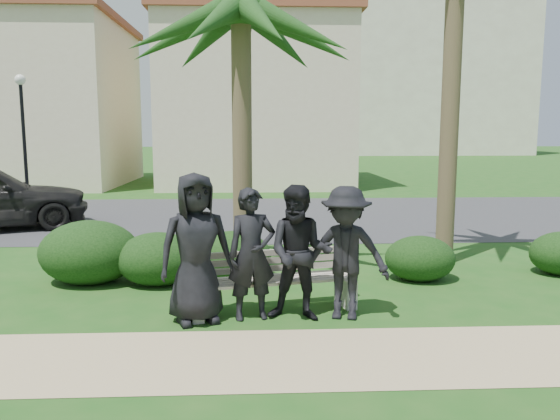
# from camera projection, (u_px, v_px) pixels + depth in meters

# --- Properties ---
(ground) EXTENTS (160.00, 160.00, 0.00)m
(ground) POSITION_uv_depth(u_px,v_px,m) (334.00, 303.00, 7.58)
(ground) COLOR #1B4E16
(ground) RESTS_ON ground
(footpath) EXTENTS (30.00, 1.60, 0.01)m
(footpath) POSITION_uv_depth(u_px,v_px,m) (358.00, 356.00, 5.80)
(footpath) COLOR tan
(footpath) RESTS_ON ground
(asphalt_street) EXTENTS (160.00, 8.00, 0.01)m
(asphalt_street) POSITION_uv_depth(u_px,v_px,m) (293.00, 216.00, 15.49)
(asphalt_street) COLOR #2D2D30
(asphalt_street) RESTS_ON ground
(stucco_bldg_left) EXTENTS (10.40, 8.40, 7.30)m
(stucco_bldg_left) POSITION_uv_depth(u_px,v_px,m) (9.00, 102.00, 24.30)
(stucco_bldg_left) COLOR beige
(stucco_bldg_left) RESTS_ON ground
(stucco_bldg_right) EXTENTS (8.40, 8.40, 7.30)m
(stucco_bldg_right) POSITION_uv_depth(u_px,v_px,m) (256.00, 103.00, 24.81)
(stucco_bldg_right) COLOR beige
(stucco_bldg_right) RESTS_ON ground
(hotel_tower) EXTENTS (26.00, 18.00, 37.30)m
(hotel_tower) POSITION_uv_depth(u_px,v_px,m) (389.00, 32.00, 60.70)
(hotel_tower) COLOR beige
(hotel_tower) RESTS_ON ground
(street_lamp) EXTENTS (0.36, 0.36, 4.29)m
(street_lamp) POSITION_uv_depth(u_px,v_px,m) (22.00, 115.00, 18.61)
(street_lamp) COLOR black
(street_lamp) RESTS_ON ground
(park_bench) EXTENTS (2.29, 0.95, 0.77)m
(park_bench) POSITION_uv_depth(u_px,v_px,m) (273.00, 285.00, 7.25)
(park_bench) COLOR gray
(park_bench) RESTS_ON ground
(man_a) EXTENTS (1.06, 0.86, 1.88)m
(man_a) POSITION_uv_depth(u_px,v_px,m) (196.00, 248.00, 6.75)
(man_a) COLOR black
(man_a) RESTS_ON ground
(man_b) EXTENTS (0.68, 0.52, 1.68)m
(man_b) POSITION_uv_depth(u_px,v_px,m) (252.00, 254.00, 6.86)
(man_b) COLOR black
(man_b) RESTS_ON ground
(man_c) EXTENTS (0.95, 0.80, 1.72)m
(man_c) POSITION_uv_depth(u_px,v_px,m) (300.00, 253.00, 6.83)
(man_c) COLOR black
(man_c) RESTS_ON ground
(man_d) EXTENTS (1.22, 0.89, 1.70)m
(man_d) POSITION_uv_depth(u_px,v_px,m) (346.00, 253.00, 6.88)
(man_d) COLOR black
(man_d) RESTS_ON ground
(hedge_a) EXTENTS (1.56, 1.29, 1.02)m
(hedge_a) POSITION_uv_depth(u_px,v_px,m) (89.00, 250.00, 8.61)
(hedge_a) COLOR black
(hedge_a) RESTS_ON ground
(hedge_b) EXTENTS (1.29, 1.07, 0.84)m
(hedge_b) POSITION_uv_depth(u_px,v_px,m) (158.00, 257.00, 8.52)
(hedge_b) COLOR black
(hedge_b) RESTS_ON ground
(hedge_c) EXTENTS (1.24, 1.03, 0.81)m
(hedge_c) POSITION_uv_depth(u_px,v_px,m) (233.00, 254.00, 8.81)
(hedge_c) COLOR black
(hedge_c) RESTS_ON ground
(hedge_d) EXTENTS (1.13, 0.93, 0.74)m
(hedge_d) POSITION_uv_depth(u_px,v_px,m) (420.00, 257.00, 8.77)
(hedge_d) COLOR black
(hedge_d) RESTS_ON ground
(palm_left) EXTENTS (3.00, 3.00, 5.18)m
(palm_left) POSITION_uv_depth(u_px,v_px,m) (241.00, 13.00, 8.57)
(palm_left) COLOR brown
(palm_left) RESTS_ON ground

